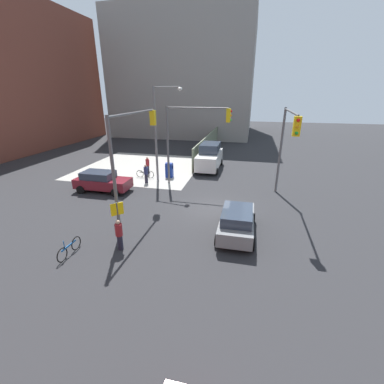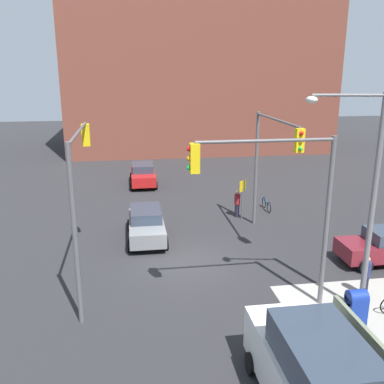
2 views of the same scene
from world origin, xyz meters
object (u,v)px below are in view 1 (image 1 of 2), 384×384
object	(u,v)px
smokestack	(83,82)
street_lamp_corner	(159,128)
van_white_delivery	(210,157)
pedestrian_waiting	(148,165)
pedestrian_crossing	(119,234)
traffic_signal_nw_corner	(132,144)
bicycle_leaning_on_fence	(145,174)
hatchback_maroon	(102,181)
bicycle_at_crosswalk	(69,249)
coupe_gray	(237,221)
traffic_signal_ne_corner	(191,131)
pedestrian_walking_north	(146,173)
traffic_signal_se_corner	(286,138)
mailbox_blue	(169,169)

from	to	relation	value
smokestack	street_lamp_corner	xyz separation A→B (m)	(-26.37, -24.56, -4.68)
van_white_delivery	pedestrian_waiting	bearing A→B (deg)	119.06
street_lamp_corner	pedestrian_crossing	size ratio (longest dim) A/B	4.83
pedestrian_crossing	smokestack	bearing A→B (deg)	42.45
traffic_signal_nw_corner	bicycle_leaning_on_fence	world-z (taller)	traffic_signal_nw_corner
hatchback_maroon	pedestrian_crossing	bearing A→B (deg)	-143.70
smokestack	street_lamp_corner	size ratio (longest dim) A/B	2.35
smokestack	traffic_signal_nw_corner	world-z (taller)	smokestack
traffic_signal_nw_corner	bicycle_at_crosswalk	size ratio (longest dim) A/B	3.71
coupe_gray	traffic_signal_ne_corner	bearing A→B (deg)	30.10
pedestrian_waiting	pedestrian_walking_north	bearing A→B (deg)	-133.36
van_white_delivery	traffic_signal_se_corner	bearing A→B (deg)	-141.29
hatchback_maroon	bicycle_leaning_on_fence	bearing A→B (deg)	-25.73
smokestack	traffic_signal_nw_corner	size ratio (longest dim) A/B	2.89
street_lamp_corner	pedestrian_crossing	bearing A→B (deg)	-171.49
pedestrian_walking_north	mailbox_blue	bearing A→B (deg)	6.93
van_white_delivery	bicycle_leaning_on_fence	size ratio (longest dim) A/B	3.09
traffic_signal_ne_corner	traffic_signal_se_corner	bearing A→B (deg)	-109.29
traffic_signal_se_corner	pedestrian_crossing	bearing A→B (deg)	133.41
smokestack	hatchback_maroon	xyz separation A→B (m)	(-30.00, -20.83, -8.54)
bicycle_leaning_on_fence	coupe_gray	bearing A→B (deg)	-133.54
bicycle_leaning_on_fence	street_lamp_corner	bearing A→B (deg)	-104.87
traffic_signal_ne_corner	coupe_gray	bearing A→B (deg)	-149.90
coupe_gray	bicycle_leaning_on_fence	xyz separation A→B (m)	(8.59, 9.04, -0.50)
pedestrian_walking_north	coupe_gray	bearing A→B (deg)	-86.96
mailbox_blue	pedestrian_walking_north	bearing A→B (deg)	143.13
traffic_signal_se_corner	pedestrian_crossing	world-z (taller)	traffic_signal_se_corner
pedestrian_crossing	hatchback_maroon	bearing A→B (deg)	43.67
hatchback_maroon	coupe_gray	distance (m)	11.90
bicycle_at_crosswalk	bicycle_leaning_on_fence	bearing A→B (deg)	5.51
hatchback_maroon	pedestrian_waiting	distance (m)	5.58
traffic_signal_se_corner	street_lamp_corner	distance (m)	10.40
van_white_delivery	smokestack	bearing A→B (deg)	52.55
traffic_signal_ne_corner	pedestrian_waiting	world-z (taller)	traffic_signal_ne_corner
pedestrian_walking_north	bicycle_leaning_on_fence	xyz separation A→B (m)	(1.40, 0.70, -0.52)
traffic_signal_ne_corner	van_white_delivery	world-z (taller)	traffic_signal_ne_corner
traffic_signal_se_corner	mailbox_blue	world-z (taller)	traffic_signal_se_corner
mailbox_blue	bicycle_at_crosswalk	distance (m)	13.05
mailbox_blue	van_white_delivery	bearing A→B (deg)	-40.77
coupe_gray	smokestack	bearing A→B (deg)	42.71
bicycle_at_crosswalk	pedestrian_waiting	bearing A→B (deg)	5.88
pedestrian_waiting	traffic_signal_se_corner	bearing A→B (deg)	-84.20
hatchback_maroon	pedestrian_waiting	world-z (taller)	pedestrian_waiting
pedestrian_crossing	bicycle_at_crosswalk	distance (m)	2.47
bicycle_leaning_on_fence	hatchback_maroon	bearing A→B (deg)	154.27
mailbox_blue	hatchback_maroon	size ratio (longest dim) A/B	0.33
smokestack	bicycle_leaning_on_fence	size ratio (longest dim) A/B	10.72
traffic_signal_nw_corner	coupe_gray	distance (m)	7.47
street_lamp_corner	coupe_gray	xyz separation A→B (m)	(-8.13, -7.28, -3.86)
hatchback_maroon	coupe_gray	bearing A→B (deg)	-112.23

